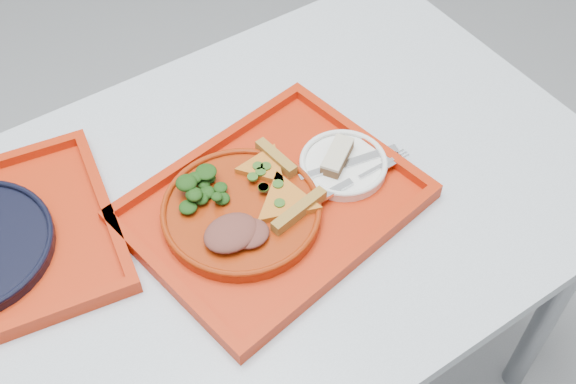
% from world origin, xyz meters
% --- Properties ---
extents(table, '(1.60, 0.80, 0.75)m').
position_xyz_m(table, '(0.00, 0.00, 0.68)').
color(table, '#9FA6B2').
rests_on(table, ground).
extents(tray_main, '(0.50, 0.42, 0.01)m').
position_xyz_m(tray_main, '(0.21, -0.03, 0.76)').
color(tray_main, '#B12409').
rests_on(tray_main, table).
extents(dinner_plate, '(0.26, 0.26, 0.02)m').
position_xyz_m(dinner_plate, '(0.15, -0.02, 0.77)').
color(dinner_plate, maroon).
rests_on(dinner_plate, tray_main).
extents(side_plate, '(0.15, 0.15, 0.01)m').
position_xyz_m(side_plate, '(0.35, -0.03, 0.77)').
color(side_plate, white).
rests_on(side_plate, tray_main).
extents(pizza_slice_a, '(0.13, 0.14, 0.02)m').
position_xyz_m(pizza_slice_a, '(0.22, -0.05, 0.79)').
color(pizza_slice_a, gold).
rests_on(pizza_slice_a, dinner_plate).
extents(pizza_slice_b, '(0.11, 0.10, 0.02)m').
position_xyz_m(pizza_slice_b, '(0.23, 0.03, 0.79)').
color(pizza_slice_b, gold).
rests_on(pizza_slice_b, dinner_plate).
extents(salad_heap, '(0.08, 0.07, 0.04)m').
position_xyz_m(salad_heap, '(0.12, 0.04, 0.80)').
color(salad_heap, black).
rests_on(salad_heap, dinner_plate).
extents(meat_portion, '(0.09, 0.07, 0.03)m').
position_xyz_m(meat_portion, '(0.11, -0.06, 0.79)').
color(meat_portion, brown).
rests_on(meat_portion, dinner_plate).
extents(dessert_bar, '(0.09, 0.07, 0.02)m').
position_xyz_m(dessert_bar, '(0.34, -0.02, 0.79)').
color(dessert_bar, '#50341A').
rests_on(dessert_bar, side_plate).
extents(knife, '(0.18, 0.05, 0.01)m').
position_xyz_m(knife, '(0.36, -0.03, 0.78)').
color(knife, silver).
rests_on(knife, side_plate).
extents(fork, '(0.19, 0.02, 0.01)m').
position_xyz_m(fork, '(0.35, -0.07, 0.78)').
color(fork, silver).
rests_on(fork, side_plate).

